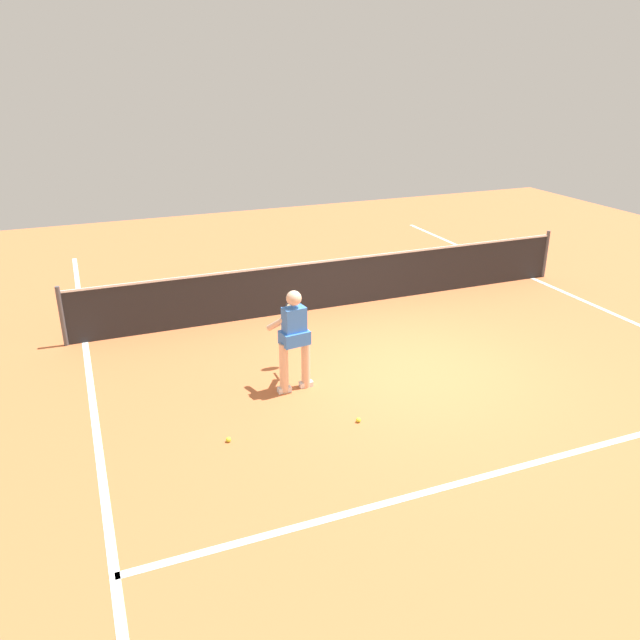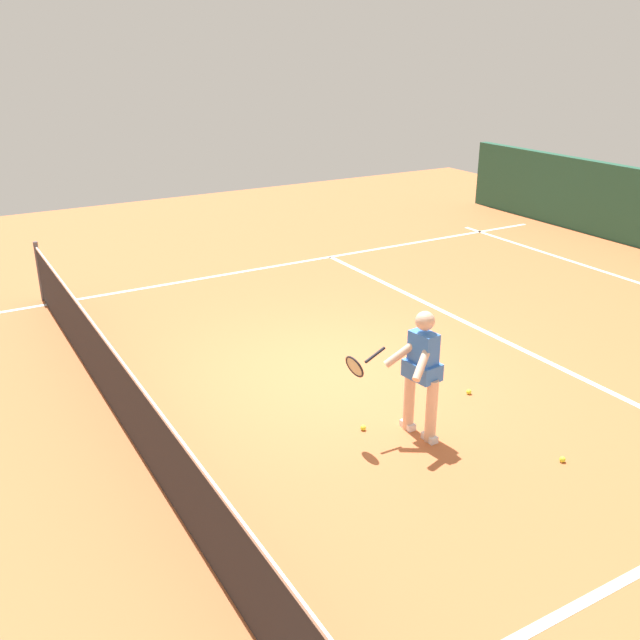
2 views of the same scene
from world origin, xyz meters
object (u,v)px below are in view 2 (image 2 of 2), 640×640
(tennis_ball_near, at_px, (469,392))
(tennis_ball_mid, at_px, (562,459))
(tennis_ball_far, at_px, (363,428))
(tennis_player, at_px, (420,370))

(tennis_ball_near, bearing_deg, tennis_ball_mid, 173.93)
(tennis_ball_near, relative_size, tennis_ball_far, 1.00)
(tennis_ball_mid, xyz_separation_m, tennis_ball_far, (1.67, 1.52, 0.00))
(tennis_player, bearing_deg, tennis_ball_mid, -140.81)
(tennis_ball_near, xyz_separation_m, tennis_ball_far, (-0.07, 1.71, 0.00))
(tennis_ball_far, bearing_deg, tennis_ball_near, -87.54)
(tennis_player, xyz_separation_m, tennis_ball_far, (0.40, 0.48, -0.81))
(tennis_player, relative_size, tennis_ball_far, 23.48)
(tennis_ball_mid, distance_m, tennis_ball_far, 2.26)
(tennis_player, bearing_deg, tennis_ball_near, -68.95)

